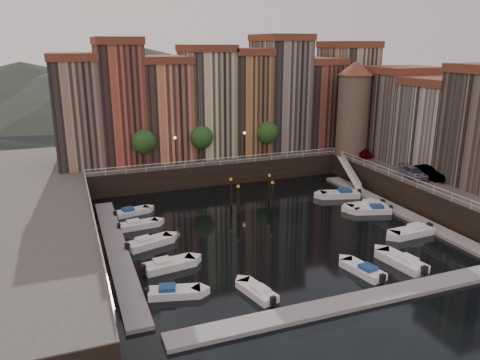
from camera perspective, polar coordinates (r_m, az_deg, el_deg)
name	(u,v)px	position (r m, az deg, el deg)	size (l,w,h in m)	color
ground	(267,225)	(51.53, 3.33, -5.55)	(200.00, 200.00, 0.00)	black
quay_far	(201,159)	(74.44, -4.80, 2.55)	(80.00, 20.00, 3.00)	black
quay_right	(478,190)	(65.69, 27.06, -1.12)	(20.00, 36.00, 3.00)	black
dock_left	(117,250)	(46.77, -14.79, -8.23)	(2.00, 28.00, 0.35)	gray
dock_right	(395,209)	(58.84, 18.34, -3.37)	(2.00, 28.00, 0.35)	gray
dock_near	(357,301)	(38.16, 14.07, -14.10)	(30.00, 2.00, 0.35)	gray
mountains	(132,80)	(155.47, -13.04, 11.80)	(145.00, 100.00, 18.00)	#2D382D
far_terrace	(225,100)	(71.38, -1.83, 9.72)	(48.70, 10.30, 17.50)	#9D7C63
right_terrace	(442,120)	(66.85, 23.45, 6.73)	(9.30, 24.30, 14.00)	#796B5B
corner_tower	(353,107)	(70.91, 13.66, 8.61)	(5.20, 5.20, 13.80)	#6B5B4C
promenade_trees	(206,137)	(65.67, -4.13, 5.24)	(21.20, 3.20, 5.20)	black
street_lamps	(211,143)	(64.96, -3.58, 4.51)	(10.36, 0.36, 4.18)	black
railings	(251,181)	(54.53, 1.31, -0.07)	(36.08, 34.04, 0.52)	white
gangway	(350,171)	(67.25, 13.27, 1.02)	(2.78, 8.32, 3.73)	white
mooring_pilings	(253,194)	(56.50, 1.58, -1.75)	(5.65, 3.41, 3.78)	black
boat_left_0	(173,292)	(38.25, -8.15, -13.39)	(4.43, 2.49, 0.99)	white
boat_left_1	(168,265)	(42.45, -8.77, -10.19)	(4.89, 2.37, 1.10)	white
boat_left_2	(149,243)	(47.15, -11.07, -7.51)	(4.92, 3.01, 1.11)	white
boat_left_3	(138,225)	(51.89, -12.34, -5.36)	(4.42, 1.94, 1.00)	white
boat_left_4	(132,212)	(55.95, -13.08, -3.80)	(4.30, 2.41, 0.96)	white
boat_right_1	(412,232)	(51.98, 20.26, -5.93)	(5.07, 2.08, 1.15)	white
boat_right_2	(373,210)	(57.20, 15.88, -3.53)	(4.66, 2.86, 1.05)	white
boat_right_3	(366,206)	(58.33, 15.11, -3.05)	(4.97, 2.06, 1.13)	white
boat_right_4	(341,194)	(61.88, 12.17, -1.71)	(5.34, 3.19, 1.20)	white
boat_near_1	(258,292)	(38.01, 2.16, -13.45)	(2.40, 4.24, 0.95)	white
boat_near_2	(364,270)	(42.52, 14.83, -10.57)	(2.40, 4.54, 1.02)	white
boat_near_3	(402,262)	(44.92, 19.18, -9.38)	(2.52, 5.20, 1.17)	white
car_a	(362,152)	(71.36, 14.62, 3.32)	(1.77, 4.39, 1.50)	gray
car_b	(429,173)	(62.03, 22.02, 0.77)	(1.70, 4.87, 1.60)	gray
car_c	(414,173)	(61.81, 20.40, 0.76)	(1.89, 4.66, 1.35)	gray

